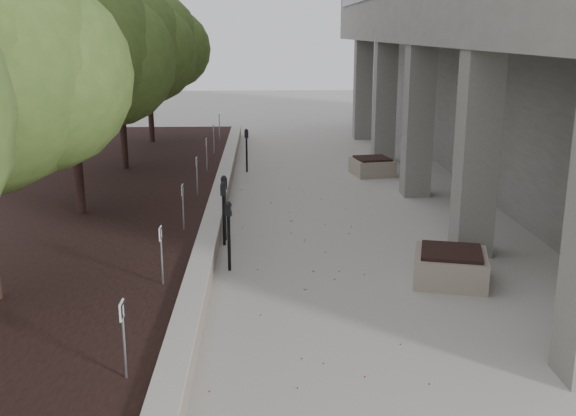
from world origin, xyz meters
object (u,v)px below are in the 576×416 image
object	(u,v)px
parking_meter_2	(229,236)
parking_meter_5	(247,150)
parking_meter_3	(224,214)
crabapple_tree_5	(148,66)
crabapple_tree_3	(72,89)
parking_meter_4	(225,208)
crabapple_tree_4	(120,75)
planter_back	(372,166)
planter_front	(450,266)

from	to	relation	value
parking_meter_2	parking_meter_5	xyz separation A→B (m)	(0.13, 9.08, 0.02)
parking_meter_3	crabapple_tree_5	bearing A→B (deg)	105.37
crabapple_tree_3	parking_meter_3	size ratio (longest dim) A/B	4.05
crabapple_tree_3	crabapple_tree_5	xyz separation A→B (m)	(0.00, 10.00, 0.00)
crabapple_tree_3	parking_meter_2	xyz separation A→B (m)	(3.43, -2.81, -2.45)
parking_meter_3	parking_meter_4	world-z (taller)	parking_meter_4
crabapple_tree_4	parking_meter_2	xyz separation A→B (m)	(3.43, -7.81, -2.45)
parking_meter_5	planter_back	size ratio (longest dim) A/B	1.18
parking_meter_2	planter_back	distance (m)	9.42
parking_meter_3	parking_meter_4	bearing A→B (deg)	89.26
crabapple_tree_3	crabapple_tree_4	size ratio (longest dim) A/B	1.00
crabapple_tree_4	crabapple_tree_5	xyz separation A→B (m)	(0.00, 5.00, 0.00)
parking_meter_2	parking_meter_3	size ratio (longest dim) A/B	0.99
parking_meter_2	planter_front	xyz separation A→B (m)	(3.95, -0.72, -0.38)
crabapple_tree_3	parking_meter_2	world-z (taller)	crabapple_tree_3
planter_front	crabapple_tree_5	bearing A→B (deg)	118.62
crabapple_tree_3	crabapple_tree_5	distance (m)	10.00
planter_back	crabapple_tree_4	bearing A→B (deg)	-174.69
crabapple_tree_5	planter_back	xyz separation A→B (m)	(7.47, -4.31, -2.85)
parking_meter_4	parking_meter_3	bearing A→B (deg)	-104.45
crabapple_tree_5	parking_meter_4	world-z (taller)	crabapple_tree_5
crabapple_tree_5	parking_meter_3	distance (m)	11.97
parking_meter_3	planter_back	bearing A→B (deg)	58.02
crabapple_tree_3	parking_meter_4	world-z (taller)	crabapple_tree_3
parking_meter_3	parking_meter_4	size ratio (longest dim) A/B	0.95
crabapple_tree_5	parking_meter_4	xyz separation A→B (m)	(3.25, -10.93, -2.41)
parking_meter_5	planter_back	bearing A→B (deg)	-23.33
crabapple_tree_4	parking_meter_3	xyz separation A→B (m)	(3.25, -6.26, -2.45)
parking_meter_3	parking_meter_5	xyz separation A→B (m)	(0.31, 7.53, 0.02)
parking_meter_3	crabapple_tree_3	bearing A→B (deg)	158.11
parking_meter_4	planter_back	world-z (taller)	parking_meter_4
parking_meter_4	parking_meter_5	bearing A→B (deg)	73.10
parking_meter_4	planter_front	size ratio (longest dim) A/B	1.13
parking_meter_4	planter_front	distance (m)	4.90
crabapple_tree_5	crabapple_tree_3	bearing A→B (deg)	-90.00
crabapple_tree_5	parking_meter_3	bearing A→B (deg)	-73.90
parking_meter_4	parking_meter_2	bearing A→B (deg)	-99.00
parking_meter_3	planter_back	xyz separation A→B (m)	(4.22, 6.95, -0.40)
parking_meter_4	crabapple_tree_3	bearing A→B (deg)	149.64
crabapple_tree_4	parking_meter_5	bearing A→B (deg)	19.71
crabapple_tree_3	planter_back	bearing A→B (deg)	37.33
crabapple_tree_3	parking_meter_2	size ratio (longest dim) A/B	4.08
crabapple_tree_3	planter_front	world-z (taller)	crabapple_tree_3
parking_meter_3	planter_back	size ratio (longest dim) A/B	1.14
parking_meter_4	crabapple_tree_4	bearing A→B (deg)	104.29
crabapple_tree_5	parking_meter_4	distance (m)	11.65
crabapple_tree_3	parking_meter_3	bearing A→B (deg)	-21.15
parking_meter_3	parking_meter_5	world-z (taller)	parking_meter_5
parking_meter_4	parking_meter_5	size ratio (longest dim) A/B	1.03
crabapple_tree_3	planter_back	size ratio (longest dim) A/B	4.63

